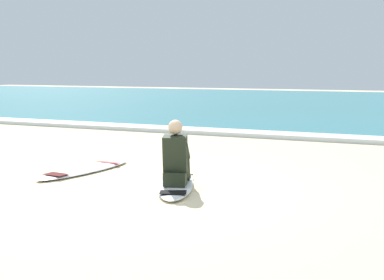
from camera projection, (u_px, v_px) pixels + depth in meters
The scene contains 6 objects.
ground_plane at pixel (123, 190), 8.18m from camera, with size 80.00×80.00×0.00m, color beige.
sea at pixel (358, 104), 26.77m from camera, with size 80.00×28.00×0.10m, color teal.
breaking_foam at pixel (270, 135), 14.50m from camera, with size 80.00×0.90×0.11m, color white.
surfboard_main at pixel (176, 185), 8.36m from camera, with size 1.34×2.18×0.08m.
surfer_seated at pixel (176, 159), 8.18m from camera, with size 0.55×0.77×0.95m.
surfboard_spare_near at pixel (86, 170), 9.60m from camera, with size 0.69×2.27×0.08m.
Camera 1 is at (4.37, -6.80, 1.75)m, focal length 52.51 mm.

